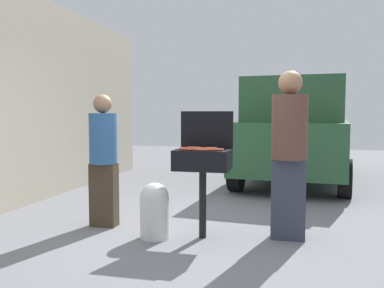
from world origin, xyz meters
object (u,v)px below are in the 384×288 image
(hot_dog_9, at_px, (185,148))
(person_left, at_px, (103,155))
(hot_dog_4, at_px, (211,148))
(hot_dog_6, at_px, (185,149))
(hot_dog_1, at_px, (203,150))
(parked_minivan, at_px, (297,131))
(bbq_grill, at_px, (203,163))
(hot_dog_3, at_px, (199,148))
(hot_dog_7, at_px, (195,148))
(hot_dog_5, at_px, (191,150))
(hot_dog_2, at_px, (194,148))
(hot_dog_0, at_px, (214,149))
(hot_dog_8, at_px, (200,149))
(hot_dog_11, at_px, (217,150))
(propane_tank, at_px, (155,209))
(hot_dog_10, at_px, (213,150))
(person_right, at_px, (289,149))

(hot_dog_9, height_order, person_left, person_left)
(hot_dog_4, relative_size, hot_dog_6, 1.00)
(hot_dog_1, relative_size, parked_minivan, 0.03)
(bbq_grill, distance_m, hot_dog_4, 0.19)
(hot_dog_3, xyz_separation_m, hot_dog_9, (-0.15, -0.00, 0.00))
(hot_dog_3, bearing_deg, hot_dog_7, 147.70)
(hot_dog_5, distance_m, parked_minivan, 4.53)
(hot_dog_2, bearing_deg, hot_dog_3, -45.30)
(hot_dog_0, xyz_separation_m, person_left, (-1.40, 0.23, -0.12))
(hot_dog_0, relative_size, hot_dog_2, 1.00)
(hot_dog_0, relative_size, hot_dog_4, 1.00)
(hot_dog_0, bearing_deg, bbq_grill, 163.56)
(hot_dog_8, distance_m, parked_minivan, 4.41)
(bbq_grill, relative_size, hot_dog_2, 7.52)
(hot_dog_2, xyz_separation_m, hot_dog_11, (0.30, -0.18, 0.00))
(hot_dog_1, bearing_deg, hot_dog_3, 117.30)
(hot_dog_0, height_order, hot_dog_1, same)
(hot_dog_4, bearing_deg, parked_minivan, 77.02)
(propane_tank, bearing_deg, parked_minivan, 70.46)
(hot_dog_4, relative_size, parked_minivan, 0.03)
(hot_dog_10, bearing_deg, hot_dog_8, 152.15)
(bbq_grill, relative_size, person_right, 0.53)
(person_left, xyz_separation_m, parked_minivan, (2.31, 4.04, 0.16))
(hot_dog_1, xyz_separation_m, hot_dog_10, (0.10, 0.03, 0.00))
(hot_dog_4, xyz_separation_m, hot_dog_8, (-0.10, -0.10, 0.00))
(hot_dog_6, height_order, propane_tank, hot_dog_6)
(person_left, bearing_deg, hot_dog_4, -21.42)
(person_right, bearing_deg, bbq_grill, -0.88)
(hot_dog_2, relative_size, propane_tank, 0.21)
(bbq_grill, height_order, propane_tank, bbq_grill)
(hot_dog_0, bearing_deg, propane_tank, -170.58)
(hot_dog_0, xyz_separation_m, hot_dog_5, (-0.22, -0.12, 0.00))
(hot_dog_1, height_order, hot_dog_11, same)
(hot_dog_7, bearing_deg, hot_dog_3, -32.30)
(bbq_grill, height_order, parked_minivan, parked_minivan)
(hot_dog_3, height_order, hot_dog_8, same)
(hot_dog_1, bearing_deg, bbq_grill, 103.38)
(hot_dog_1, bearing_deg, hot_dog_8, 118.66)
(hot_dog_1, xyz_separation_m, hot_dog_6, (-0.21, 0.04, 0.00))
(hot_dog_11, bearing_deg, hot_dog_2, 149.49)
(hot_dog_0, height_order, hot_dog_11, same)
(hot_dog_3, bearing_deg, bbq_grill, 1.29)
(hot_dog_4, xyz_separation_m, hot_dog_5, (-0.17, -0.21, 0.00))
(hot_dog_0, distance_m, parked_minivan, 4.36)
(hot_dog_1, relative_size, hot_dog_3, 1.00)
(hot_dog_5, height_order, parked_minivan, parked_minivan)
(bbq_grill, bearing_deg, hot_dog_0, -16.44)
(hot_dog_0, relative_size, hot_dog_6, 1.00)
(hot_dog_0, distance_m, hot_dog_4, 0.10)
(hot_dog_1, height_order, hot_dog_4, same)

